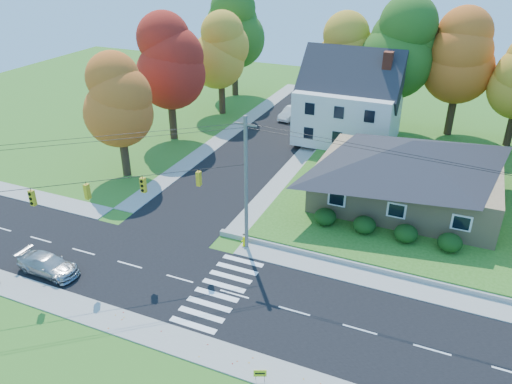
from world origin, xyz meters
TOP-DOWN VIEW (x-y plane):
  - ground at (0.00, 0.00)m, footprint 120.00×120.00m
  - road_main at (0.00, 0.00)m, footprint 90.00×8.00m
  - road_cross at (-8.00, 26.00)m, footprint 8.00×44.00m
  - sidewalk_north at (0.00, 5.00)m, footprint 90.00×2.00m
  - sidewalk_south at (0.00, -5.00)m, footprint 90.00×2.00m
  - lawn at (13.00, 21.00)m, footprint 30.00×30.00m
  - ranch_house at (8.00, 16.00)m, footprint 14.60×10.60m
  - colonial_house at (0.04, 28.00)m, footprint 10.40×8.40m
  - hedge_row at (7.50, 9.80)m, footprint 10.70×1.70m
  - traffic_infrastructure at (-0.15, 1.35)m, footprint 38.10×10.66m
  - tree_lot_0 at (-2.00, 34.00)m, footprint 6.72×6.72m
  - tree_lot_1 at (4.00, 33.00)m, footprint 7.84×7.84m
  - tree_lot_2 at (10.00, 34.00)m, footprint 7.28×7.28m
  - tree_west_0 at (-17.00, 12.00)m, footprint 6.16×6.16m
  - tree_west_1 at (-18.00, 22.00)m, footprint 7.28×7.28m
  - tree_west_2 at (-17.00, 32.00)m, footprint 6.72×6.72m
  - tree_west_3 at (-19.00, 40.00)m, footprint 7.84×7.84m
  - silver_sedan at (-12.38, -2.90)m, footprint 4.55×1.99m
  - white_car at (-8.27, 33.33)m, footprint 2.04×4.44m
  - fire_hydrant at (-1.69, 5.24)m, footprint 0.47×0.36m
  - yard_sign at (4.19, -5.75)m, footprint 0.62×0.30m

SIDE VIEW (x-z plane):
  - ground at x=0.00m, z-range 0.00..0.00m
  - road_main at x=0.00m, z-range 0.00..0.02m
  - road_cross at x=-8.00m, z-range 0.00..0.02m
  - sidewalk_north at x=0.00m, z-range 0.00..0.08m
  - sidewalk_south at x=0.00m, z-range 0.00..0.08m
  - lawn at x=13.00m, z-range 0.00..0.50m
  - fire_hydrant at x=-1.69m, z-range -0.02..0.80m
  - yard_sign at x=4.19m, z-range 0.18..1.01m
  - silver_sedan at x=-12.38m, z-range 0.02..1.32m
  - white_car at x=-8.27m, z-range 0.02..1.43m
  - hedge_row at x=7.50m, z-range 0.50..1.77m
  - ranch_house at x=8.00m, z-range 0.57..5.97m
  - colonial_house at x=0.04m, z-range -0.22..9.38m
  - traffic_infrastructure at x=-0.15m, z-range 0.15..10.15m
  - tree_west_0 at x=-17.00m, z-range 1.42..12.89m
  - tree_west_2 at x=-17.00m, z-range 1.55..14.06m
  - tree_lot_0 at x=-2.00m, z-range 2.05..14.56m
  - tree_west_1 at x=-18.00m, z-range 1.68..15.24m
  - tree_lot_2 at x=10.00m, z-range 2.18..15.74m
  - tree_west_3 at x=-19.00m, z-range 1.81..16.41m
  - tree_lot_1 at x=4.00m, z-range 2.31..16.91m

